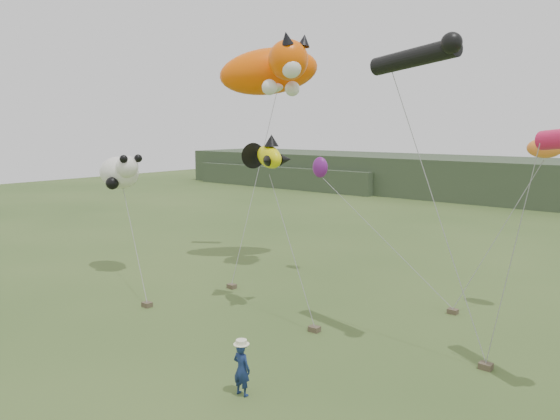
# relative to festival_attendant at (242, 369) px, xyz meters

# --- Properties ---
(ground) EXTENTS (120.00, 120.00, 0.00)m
(ground) POSITION_rel_festival_attendant_xyz_m (-1.43, 0.97, -0.74)
(ground) COLOR #385123
(ground) RESTS_ON ground
(headland) EXTENTS (90.00, 13.00, 4.00)m
(headland) POSITION_rel_festival_attendant_xyz_m (-4.55, 45.66, 1.19)
(headland) COLOR #2D3D28
(headland) RESTS_ON ground
(festival_attendant) EXTENTS (0.55, 0.38, 1.47)m
(festival_attendant) POSITION_rel_festival_attendant_xyz_m (0.00, 0.00, 0.00)
(festival_attendant) COLOR navy
(festival_attendant) RESTS_ON ground
(sandbag_anchors) EXTENTS (12.92, 7.34, 0.19)m
(sandbag_anchors) POSITION_rel_festival_attendant_xyz_m (-1.98, 6.10, -0.64)
(sandbag_anchors) COLOR brown
(sandbag_anchors) RESTS_ON ground
(cat_kite) EXTENTS (6.80, 5.43, 3.06)m
(cat_kite) POSITION_rel_festival_attendant_xyz_m (-8.61, 11.52, 9.29)
(cat_kite) COLOR #F75802
(cat_kite) RESTS_ON ground
(fish_kite) EXTENTS (2.81, 1.83, 1.39)m
(fish_kite) POSITION_rel_festival_attendant_xyz_m (-4.36, 5.82, 5.36)
(fish_kite) COLOR yellow
(fish_kite) RESTS_ON ground
(tube_kites) EXTENTS (8.12, 1.95, 3.31)m
(tube_kites) POSITION_rel_festival_attendant_xyz_m (4.38, 5.81, 7.49)
(tube_kites) COLOR black
(tube_kites) RESTS_ON ground
(panda_kite) EXTENTS (2.77, 1.79, 1.72)m
(panda_kite) POSITION_rel_festival_attendant_xyz_m (-13.28, 5.51, 4.27)
(panda_kite) COLOR white
(panda_kite) RESTS_ON ground
(misc_kites) EXTENTS (10.89, 1.07, 2.01)m
(misc_kites) POSITION_rel_festival_attendant_xyz_m (0.45, 11.71, 5.22)
(misc_kites) COLOR orange
(misc_kites) RESTS_ON ground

